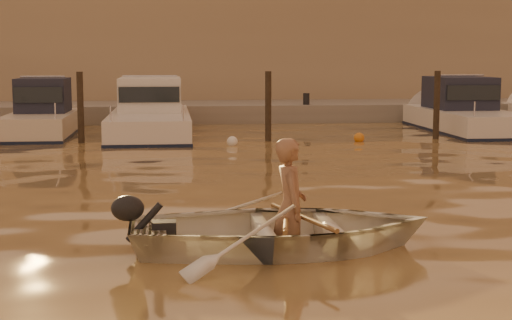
{
  "coord_description": "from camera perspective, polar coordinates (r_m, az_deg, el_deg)",
  "views": [
    {
      "loc": [
        -3.03,
        -8.53,
        2.43
      ],
      "look_at": [
        -1.63,
        4.05,
        0.75
      ],
      "focal_mm": 55.0,
      "sensor_mm": 36.0,
      "label": 1
    }
  ],
  "objects": [
    {
      "name": "fender_e",
      "position": [
        24.22,
        18.09,
        1.68
      ],
      "size": [
        0.3,
        0.3,
        0.3
      ],
      "primitive_type": "sphere",
      "color": "white",
      "rests_on": "ground_plane"
    },
    {
      "name": "dinghy",
      "position": [
        9.91,
        1.92,
        -5.0
      ],
      "size": [
        3.86,
        2.79,
        0.79
      ],
      "primitive_type": "imported",
      "rotation": [
        0.0,
        0.0,
        1.59
      ],
      "color": "silver",
      "rests_on": "ground_plane"
    },
    {
      "name": "piling_3",
      "position": [
        23.71,
        13.0,
        3.68
      ],
      "size": [
        0.18,
        0.18,
        2.2
      ],
      "primitive_type": "cylinder",
      "color": "#2D2319",
      "rests_on": "ground_plane"
    },
    {
      "name": "quay",
      "position": [
        30.26,
        -0.57,
        3.25
      ],
      "size": [
        52.0,
        4.0,
        1.0
      ],
      "primitive_type": "cube",
      "color": "gray",
      "rests_on": "ground_plane"
    },
    {
      "name": "piling_2",
      "position": [
        22.56,
        0.89,
        3.68
      ],
      "size": [
        0.18,
        0.18,
        2.2
      ],
      "primitive_type": "cylinder",
      "color": "#2D2319",
      "rests_on": "ground_plane"
    },
    {
      "name": "oar_port",
      "position": [
        9.92,
        3.35,
        -4.14
      ],
      "size": [
        0.53,
        2.06,
        0.13
      ],
      "primitive_type": "cylinder",
      "rotation": [
        1.54,
        0.0,
        0.22
      ],
      "color": "brown",
      "rests_on": "dinghy"
    },
    {
      "name": "oar_starboard",
      "position": [
        9.89,
        2.21,
        -4.17
      ],
      "size": [
        0.39,
        2.08,
        0.13
      ],
      "primitive_type": "cylinder",
      "rotation": [
        1.54,
        0.0,
        -0.16
      ],
      "color": "brown",
      "rests_on": "dinghy"
    },
    {
      "name": "moored_boat_2",
      "position": [
        24.6,
        -7.71,
        3.29
      ],
      "size": [
        2.39,
        7.98,
        1.75
      ],
      "primitive_type": null,
      "color": "silver",
      "rests_on": "ground_plane"
    },
    {
      "name": "person",
      "position": [
        9.87,
        2.5,
        -3.37
      ],
      "size": [
        0.42,
        0.63,
        1.72
      ],
      "primitive_type": "imported",
      "rotation": [
        0.0,
        0.0,
        1.59
      ],
      "color": "#906348",
      "rests_on": "dinghy"
    },
    {
      "name": "ground_plane",
      "position": [
        9.37,
        12.88,
        -7.67
      ],
      "size": [
        160.0,
        160.0,
        0.0
      ],
      "primitive_type": "plane",
      "color": "olive",
      "rests_on": "ground"
    },
    {
      "name": "moored_boat_1",
      "position": [
        24.9,
        -15.34,
        3.14
      ],
      "size": [
        1.89,
        5.74,
        1.75
      ],
      "primitive_type": null,
      "color": "beige",
      "rests_on": "ground_plane"
    },
    {
      "name": "fender_d",
      "position": [
        22.69,
        7.51,
        1.61
      ],
      "size": [
        0.3,
        0.3,
        0.3
      ],
      "primitive_type": "sphere",
      "color": "orange",
      "rests_on": "ground_plane"
    },
    {
      "name": "piling_1",
      "position": [
        22.51,
        -12.64,
        3.49
      ],
      "size": [
        0.18,
        0.18,
        2.2
      ],
      "primitive_type": "cylinder",
      "color": "#2D2319",
      "rests_on": "ground_plane"
    },
    {
      "name": "waterfront_building",
      "position": [
        35.65,
        -1.47,
        7.52
      ],
      "size": [
        46.0,
        7.0,
        4.8
      ],
      "primitive_type": "cube",
      "color": "#9E8466",
      "rests_on": "quay"
    },
    {
      "name": "outboard_motor",
      "position": [
        9.79,
        -6.82,
        -5.18
      ],
      "size": [
        0.91,
        0.41,
        0.7
      ],
      "primitive_type": null,
      "rotation": [
        0.0,
        0.0,
        0.02
      ],
      "color": "black",
      "rests_on": "dinghy"
    },
    {
      "name": "moored_boat_4",
      "position": [
        26.39,
        15.01,
        3.39
      ],
      "size": [
        2.29,
        7.04,
        1.75
      ],
      "primitive_type": null,
      "color": "silver",
      "rests_on": "ground_plane"
    },
    {
      "name": "fender_c",
      "position": [
        21.49,
        -1.74,
        1.34
      ],
      "size": [
        0.3,
        0.3,
        0.3
      ],
      "primitive_type": "sphere",
      "color": "white",
      "rests_on": "ground_plane"
    }
  ]
}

